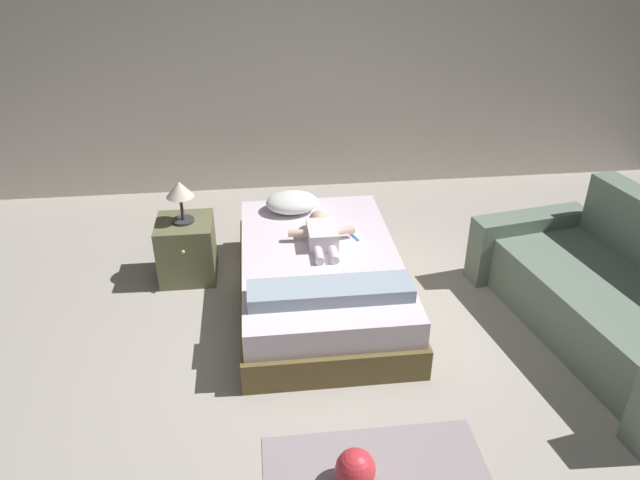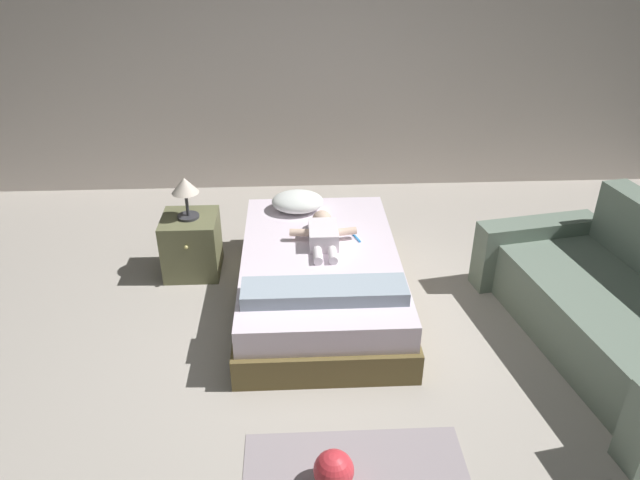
# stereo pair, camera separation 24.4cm
# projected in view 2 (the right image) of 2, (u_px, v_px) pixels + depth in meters

# --- Properties ---
(ground_plane) EXTENTS (8.00, 8.00, 0.00)m
(ground_plane) POSITION_uv_depth(u_px,v_px,m) (308.00, 379.00, 3.69)
(ground_plane) COLOR #B0A69B
(wall_behind_bed) EXTENTS (8.00, 0.12, 2.77)m
(wall_behind_bed) POSITION_uv_depth(u_px,v_px,m) (297.00, 49.00, 5.62)
(wall_behind_bed) COLOR silver
(wall_behind_bed) RESTS_ON ground_plane
(bed) EXTENTS (1.15, 1.88, 0.41)m
(bed) POSITION_uv_depth(u_px,v_px,m) (320.00, 277.00, 4.34)
(bed) COLOR brown
(bed) RESTS_ON ground_plane
(pillow) EXTENTS (0.42, 0.33, 0.15)m
(pillow) POSITION_uv_depth(u_px,v_px,m) (298.00, 202.00, 4.79)
(pillow) COLOR white
(pillow) RESTS_ON bed
(baby) EXTENTS (0.50, 0.61, 0.15)m
(baby) POSITION_uv_depth(u_px,v_px,m) (323.00, 233.00, 4.35)
(baby) COLOR white
(baby) RESTS_ON bed
(toothbrush) EXTENTS (0.06, 0.16, 0.02)m
(toothbrush) POSITION_uv_depth(u_px,v_px,m) (355.00, 236.00, 4.43)
(toothbrush) COLOR #2F8FE0
(toothbrush) RESTS_ON bed
(couch) EXTENTS (1.31, 2.07, 0.85)m
(couch) POSITION_uv_depth(u_px,v_px,m) (624.00, 312.00, 3.82)
(couch) COLOR slate
(couch) RESTS_ON ground_plane
(nightstand) EXTENTS (0.42, 0.45, 0.48)m
(nightstand) POSITION_uv_depth(u_px,v_px,m) (192.00, 245.00, 4.68)
(nightstand) COLOR #696946
(nightstand) RESTS_ON ground_plane
(lamp) EXTENTS (0.21, 0.21, 0.33)m
(lamp) POSITION_uv_depth(u_px,v_px,m) (185.00, 189.00, 4.44)
(lamp) COLOR #333338
(lamp) RESTS_ON nightstand
(toy_ball) EXTENTS (0.21, 0.21, 0.21)m
(toy_ball) POSITION_uv_depth(u_px,v_px,m) (334.00, 470.00, 2.96)
(toy_ball) COLOR #DE333D
(toy_ball) RESTS_ON rug
(blanket) EXTENTS (1.04, 0.26, 0.09)m
(blanket) POSITION_uv_depth(u_px,v_px,m) (324.00, 291.00, 3.72)
(blanket) COLOR #98A7B6
(blanket) RESTS_ON bed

